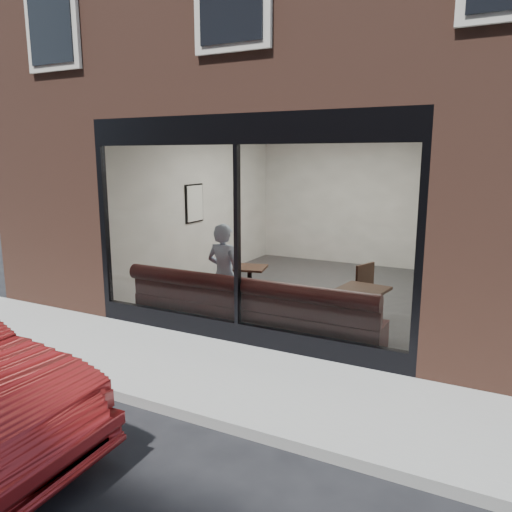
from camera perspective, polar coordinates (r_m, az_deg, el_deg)
The scene contains 20 objects.
ground at distance 5.79m, azimuth -12.51°, elevation -16.17°, with size 120.00×120.00×0.00m, color black.
sidewalk_near at distance 6.50m, azimuth -6.73°, elevation -12.72°, with size 40.00×2.00×0.01m, color gray.
kerb_near at distance 5.73m, azimuth -12.86°, elevation -15.83°, with size 40.00×0.10×0.12m, color gray.
host_building_pier_left at distance 13.90m, azimuth -3.53°, elevation 7.04°, with size 2.50×12.00×3.20m, color brown.
host_building_backfill at distance 15.30m, azimuth 14.73°, elevation 7.09°, with size 5.00×6.00×3.20m, color brown.
cafe_floor at distance 9.86m, azimuth 6.41°, elevation -4.15°, with size 6.00×6.00×0.00m, color #2D2D30.
cafe_ceiling at distance 9.52m, azimuth 6.85°, elevation 14.56°, with size 6.00×6.00×0.00m, color white.
cafe_wall_back at distance 12.39m, azimuth 11.59°, elevation 6.30°, with size 5.00×5.00×0.00m, color beige.
cafe_wall_left at distance 10.70m, azimuth -6.00°, elevation 5.70°, with size 6.00×6.00×0.00m, color beige.
cafe_wall_right at distance 8.99m, azimuth 21.64°, elevation 3.87°, with size 6.00×6.00×0.00m, color beige.
storefront_kick at distance 7.27m, azimuth -2.07°, elevation -8.74°, with size 5.00×0.10×0.30m, color black.
storefront_header at distance 6.83m, azimuth -2.25°, elevation 14.30°, with size 5.00×0.10×0.40m, color black.
storefront_mullion at distance 6.92m, azimuth -2.16°, elevation 2.21°, with size 0.06×0.10×2.50m, color black.
storefront_glass at distance 6.89m, azimuth -2.28°, elevation 2.18°, with size 4.80×4.80×0.00m, color white.
banquette at distance 7.58m, azimuth -0.58°, elevation -7.29°, with size 4.00×0.55×0.45m, color #331213.
person at distance 7.85m, azimuth -3.68°, elevation -2.16°, with size 0.60×0.39×1.63m, color #ACC4E2.
cafe_table_left at distance 8.66m, azimuth -0.74°, elevation -1.35°, with size 0.55×0.55×0.04m, color black.
cafe_table_right at distance 7.44m, azimuth 12.10°, elevation -3.77°, with size 0.65×0.65×0.04m, color black.
cafe_chair_right at distance 8.47m, azimuth 11.14°, elevation -5.38°, with size 0.45×0.45×0.04m, color black.
wall_poster at distance 10.35m, azimuth -6.99°, elevation 6.00°, with size 0.02×0.54×0.73m, color white.
Camera 1 is at (3.37, -3.89, 2.66)m, focal length 35.00 mm.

